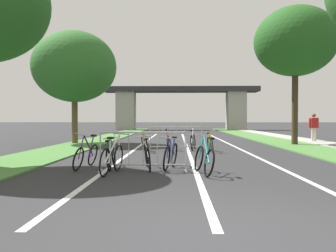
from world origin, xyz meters
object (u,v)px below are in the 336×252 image
object	(u,v)px
bicycle_black_1	(147,155)
crowd_barrier_second	(176,139)
pedestrian_with_backpack	(314,125)
tree_right_maple_mid	(295,42)
bicycle_purple_2	(86,155)
crowd_barrier_nearest	(143,152)
tree_left_oak_mid	(74,67)
bicycle_red_0	(168,142)
bicycle_silver_7	(193,141)
bicycle_orange_4	(145,143)
bicycle_blue_3	(171,155)
bicycle_green_6	(111,156)
bicycle_white_8	(112,158)
bicycle_yellow_9	(210,144)
bicycle_teal_5	(204,159)

from	to	relation	value
bicycle_black_1	crowd_barrier_second	bearing A→B (deg)	72.94
pedestrian_with_backpack	tree_right_maple_mid	bearing A→B (deg)	40.94
bicycle_purple_2	crowd_barrier_nearest	bearing A→B (deg)	169.31
tree_left_oak_mid	bicycle_red_0	bearing A→B (deg)	-34.68
crowd_barrier_nearest	bicycle_black_1	world-z (taller)	crowd_barrier_nearest
crowd_barrier_nearest	tree_left_oak_mid	bearing A→B (deg)	115.47
tree_left_oak_mid	bicycle_silver_7	xyz separation A→B (m)	(6.42, -3.53, -3.91)
crowd_barrier_nearest	bicycle_orange_4	world-z (taller)	crowd_barrier_nearest
crowd_barrier_second	bicycle_red_0	size ratio (longest dim) A/B	1.42
bicycle_blue_3	bicycle_green_6	world-z (taller)	bicycle_blue_3
bicycle_orange_4	bicycle_silver_7	xyz separation A→B (m)	(2.11, 0.95, 0.03)
crowd_barrier_nearest	pedestrian_with_backpack	size ratio (longest dim) A/B	1.35
bicycle_orange_4	bicycle_blue_3	bearing A→B (deg)	90.63
bicycle_purple_2	bicycle_white_8	xyz separation A→B (m)	(0.90, -0.94, 0.02)
bicycle_orange_4	bicycle_yellow_9	xyz separation A→B (m)	(2.78, -0.04, -0.00)
crowd_barrier_second	bicycle_white_8	size ratio (longest dim) A/B	1.39
tree_right_maple_mid	bicycle_red_0	bearing A→B (deg)	-155.71
tree_left_oak_mid	bicycle_white_8	world-z (taller)	tree_left_oak_mid
tree_right_maple_mid	bicycle_green_6	bearing A→B (deg)	-132.14
bicycle_red_0	bicycle_teal_5	size ratio (longest dim) A/B	0.99
crowd_barrier_nearest	bicycle_green_6	xyz separation A→B (m)	(-0.95, 0.49, -0.17)
bicycle_red_0	bicycle_green_6	distance (m)	6.10
bicycle_blue_3	bicycle_green_6	distance (m)	1.67
crowd_barrier_second	bicycle_orange_4	size ratio (longest dim) A/B	1.41
crowd_barrier_nearest	bicycle_white_8	xyz separation A→B (m)	(-0.74, -0.42, -0.12)
bicycle_teal_5	bicycle_white_8	bearing A→B (deg)	169.78
bicycle_green_6	crowd_barrier_second	bearing A→B (deg)	68.38
bicycle_red_0	crowd_barrier_nearest	bearing A→B (deg)	-93.47
bicycle_black_1	bicycle_white_8	size ratio (longest dim) A/B	1.00
crowd_barrier_nearest	bicycle_orange_4	distance (m)	5.64
crowd_barrier_nearest	bicycle_white_8	size ratio (longest dim) A/B	1.39
tree_left_oak_mid	crowd_barrier_second	bearing A→B (deg)	-35.81
tree_left_oak_mid	crowd_barrier_nearest	distance (m)	11.80
tree_left_oak_mid	tree_right_maple_mid	bearing A→B (deg)	-3.21
bicycle_black_1	bicycle_blue_3	bearing A→B (deg)	0.70
bicycle_red_0	bicycle_black_1	xyz separation A→B (m)	(-0.42, -6.02, 0.01)
tree_right_maple_mid	crowd_barrier_nearest	distance (m)	12.81
bicycle_red_0	bicycle_purple_2	distance (m)	6.28
bicycle_white_8	pedestrian_with_backpack	xyz separation A→B (m)	(9.80, 12.22, 0.65)
tree_right_maple_mid	tree_left_oak_mid	bearing A→B (deg)	176.79
bicycle_silver_7	bicycle_white_8	distance (m)	7.38
bicycle_blue_3	bicycle_yellow_9	world-z (taller)	bicycle_yellow_9
bicycle_red_0	bicycle_purple_2	xyz separation A→B (m)	(-2.13, -5.91, 0.00)
bicycle_orange_4	bicycle_teal_5	bearing A→B (deg)	96.21
tree_right_maple_mid	bicycle_teal_5	distance (m)	12.38
bicycle_blue_3	bicycle_yellow_9	size ratio (longest dim) A/B	1.00
tree_right_maple_mid	bicycle_purple_2	bearing A→B (deg)	-134.56
bicycle_teal_5	pedestrian_with_backpack	xyz separation A→B (m)	(7.49, 12.20, 0.67)
bicycle_blue_3	pedestrian_with_backpack	bearing A→B (deg)	-115.40
bicycle_black_1	bicycle_green_6	world-z (taller)	bicycle_black_1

